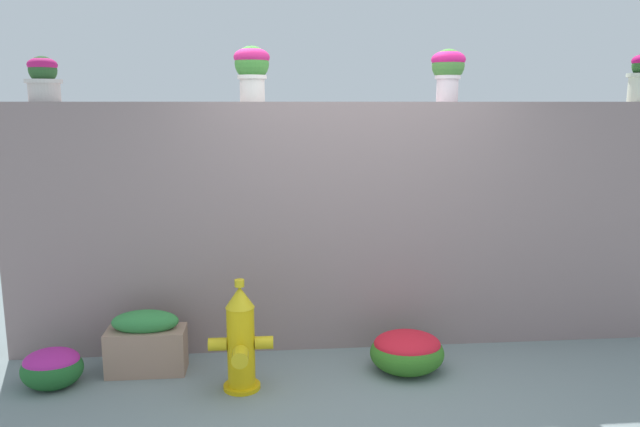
% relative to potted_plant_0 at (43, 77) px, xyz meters
% --- Properties ---
extents(ground_plane, '(24.00, 24.00, 0.00)m').
position_rel_potted_plant_0_xyz_m(ground_plane, '(2.41, -1.22, -2.23)').
color(ground_plane, slate).
extents(stone_wall, '(5.56, 0.36, 2.05)m').
position_rel_potted_plant_0_xyz_m(stone_wall, '(2.41, -0.03, -1.21)').
color(stone_wall, gray).
rests_on(stone_wall, ground).
extents(potted_plant_0, '(0.28, 0.28, 0.35)m').
position_rel_potted_plant_0_xyz_m(potted_plant_0, '(0.00, 0.00, 0.00)').
color(potted_plant_0, beige).
rests_on(potted_plant_0, stone_wall).
extents(potted_plant_1, '(0.29, 0.29, 0.44)m').
position_rel_potted_plant_0_xyz_m(potted_plant_1, '(1.62, -0.02, 0.08)').
color(potted_plant_1, silver).
rests_on(potted_plant_1, stone_wall).
extents(potted_plant_2, '(0.28, 0.28, 0.43)m').
position_rel_potted_plant_0_xyz_m(potted_plant_2, '(3.22, -0.01, 0.08)').
color(potted_plant_2, silver).
rests_on(potted_plant_2, stone_wall).
extents(fire_hydrant, '(0.46, 0.38, 0.82)m').
position_rel_potted_plant_0_xyz_m(fire_hydrant, '(1.51, -0.88, -1.87)').
color(fire_hydrant, gold).
rests_on(fire_hydrant, ground).
extents(flower_bush_left, '(0.44, 0.39, 0.29)m').
position_rel_potted_plant_0_xyz_m(flower_bush_left, '(0.14, -0.71, -2.08)').
color(flower_bush_left, '#1E5C26').
rests_on(flower_bush_left, ground).
extents(flower_bush_right, '(0.57, 0.51, 0.32)m').
position_rel_potted_plant_0_xyz_m(flower_bush_right, '(2.77, -0.69, -2.07)').
color(flower_bush_right, '#347421').
rests_on(flower_bush_right, ground).
extents(planter_box, '(0.59, 0.27, 0.50)m').
position_rel_potted_plant_0_xyz_m(planter_box, '(0.78, -0.53, -2.00)').
color(planter_box, '#9C7964').
rests_on(planter_box, ground).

